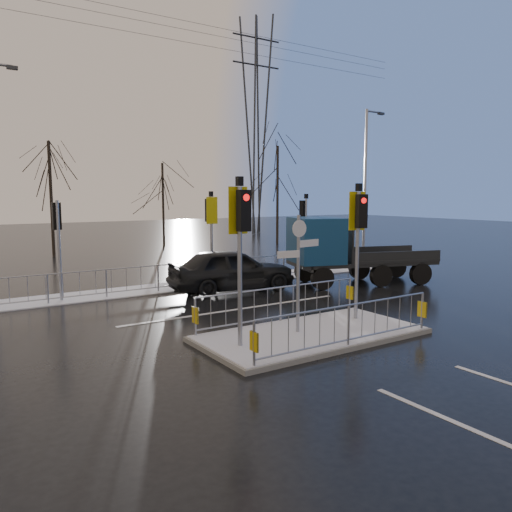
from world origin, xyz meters
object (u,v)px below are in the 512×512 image
traffic_island (311,323)px  flatbed_truck (335,249)px  car_far_lane (232,269)px  street_lamp_right (366,182)px

traffic_island → flatbed_truck: (5.79, 5.46, 1.10)m
car_far_lane → street_lamp_right: bearing=-71.0°
traffic_island → flatbed_truck: size_ratio=0.93×
car_far_lane → street_lamp_right: street_lamp_right is taller
traffic_island → flatbed_truck: bearing=43.3°
flatbed_truck → traffic_island: bearing=-136.7°
street_lamp_right → car_far_lane: bearing=-168.6°
car_far_lane → flatbed_truck: size_ratio=0.76×
traffic_island → car_far_lane: 6.85m
flatbed_truck → street_lamp_right: 6.36m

